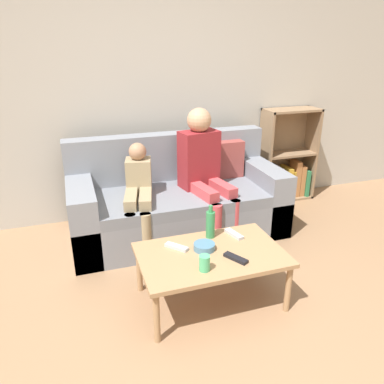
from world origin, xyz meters
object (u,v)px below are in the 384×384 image
Objects in this scene: tv_remote_0 at (234,234)px; tv_remote_1 at (236,258)px; cup_near at (205,263)px; bottle at (210,224)px; snack_bowl at (204,247)px; coffee_table at (211,258)px; person_adult at (203,164)px; person_child at (139,192)px; tv_remote_2 at (177,247)px; bookshelf at (285,166)px; couch at (178,202)px.

tv_remote_1 is at bearing -126.84° from tv_remote_0.
cup_near is 0.43m from bottle.
snack_bowl is (0.08, 0.23, -0.03)m from cup_near.
tv_remote_0 reaches higher than coffee_table.
person_adult is at bearing 70.34° from cup_near.
person_child is 0.94m from tv_remote_0.
tv_remote_1 is at bearing -79.92° from tv_remote_2.
snack_bowl is at bearing -136.51° from bookshelf.
bookshelf is 2.17m from tv_remote_2.
tv_remote_2 is (-0.32, 0.26, 0.00)m from tv_remote_1.
cup_near reaches higher than tv_remote_2.
person_adult is 1.26m from cup_near.
tv_remote_1 is 0.69× the size of bottle.
bottle is at bearing -48.78° from person_child.
bookshelf is at bearing 30.91° from person_child.
person_child is at bearing 112.25° from tv_remote_0.
bookshelf is at bearing 42.26° from bottle.
couch is 0.45m from person_adult.
cup_near reaches higher than tv_remote_1.
tv_remote_0 is at bearing 35.64° from coffee_table.
tv_remote_1 is (0.12, -0.13, 0.05)m from coffee_table.
couch reaches higher than coffee_table.
person_adult reaches higher than tv_remote_1.
bottle is at bearing -137.74° from bookshelf.
bottle is at bearing 154.73° from tv_remote_0.
tv_remote_1 is at bearing -54.68° from person_child.
snack_bowl reaches higher than tv_remote_0.
bottle is (0.28, 0.08, 0.09)m from tv_remote_2.
cup_near is at bearing -109.95° from snack_bowl.
bottle is at bearing 68.79° from tv_remote_1.
couch reaches higher than cup_near.
tv_remote_0 is at bearing -105.16° from person_adult.
person_adult is 6.59× the size of tv_remote_0.
tv_remote_0 is 0.71× the size of bottle.
bookshelf is at bearing 20.68° from tv_remote_1.
coffee_table is 0.26m from bottle.
tv_remote_1 is at bearing 11.74° from cup_near.
cup_near reaches higher than snack_bowl.
person_child is (-0.39, -0.15, 0.21)m from couch.
bottle is at bearing -90.38° from couch.
cup_near is 0.51m from tv_remote_0.
coffee_table is 0.09m from snack_bowl.
couch is at bearing 86.37° from tv_remote_0.
bottle reaches higher than tv_remote_2.
couch is at bearing 62.78° from tv_remote_1.
person_child reaches higher than cup_near.
cup_near is 0.41× the size of bottle.
couch is 7.78× the size of bottle.
tv_remote_1 is 1.18× the size of snack_bowl.
tv_remote_1 is at bearing -46.57° from coffee_table.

